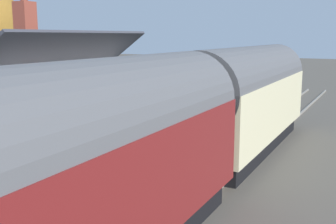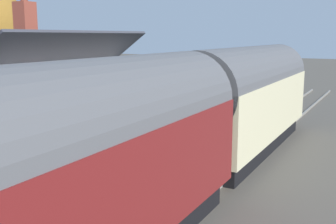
% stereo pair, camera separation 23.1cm
% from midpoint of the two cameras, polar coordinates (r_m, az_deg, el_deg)
% --- Properties ---
extents(ground_plane, '(160.00, 160.00, 0.00)m').
position_cam_midpoint_polar(ground_plane, '(13.88, 0.42, -9.49)').
color(ground_plane, '#4C473F').
extents(platform, '(32.00, 6.67, 0.80)m').
position_cam_midpoint_polar(platform, '(16.10, -13.50, -5.45)').
color(platform, gray).
rests_on(platform, ground).
extents(platform_edge_coping, '(32.00, 0.36, 0.02)m').
position_cam_midpoint_polar(platform_edge_coping, '(14.18, -3.85, -5.64)').
color(platform_edge_coping, beige).
rests_on(platform_edge_coping, platform).
extents(rail_near, '(52.00, 0.08, 0.14)m').
position_cam_midpoint_polar(rail_near, '(13.25, 6.77, -10.24)').
color(rail_near, gray).
rests_on(rail_near, ground).
extents(rail_far, '(52.00, 0.08, 0.14)m').
position_cam_midpoint_polar(rail_far, '(13.78, 1.09, -9.33)').
color(rail_far, gray).
rests_on(rail_far, ground).
extents(train, '(19.59, 2.73, 4.32)m').
position_cam_midpoint_polar(train, '(13.16, 4.46, -0.60)').
color(train, black).
rests_on(train, ground).
extents(station_building, '(7.36, 3.64, 5.44)m').
position_cam_midpoint_polar(station_building, '(16.11, -15.90, 1.51)').
color(station_building, white).
rests_on(station_building, platform).
extents(bench_mid_platform, '(1.40, 0.43, 0.88)m').
position_cam_midpoint_polar(bench_mid_platform, '(23.10, 3.92, 1.85)').
color(bench_mid_platform, brown).
rests_on(bench_mid_platform, platform).
extents(planter_edge_far, '(0.46, 0.46, 0.71)m').
position_cam_midpoint_polar(planter_edge_far, '(21.41, 4.21, 0.83)').
color(planter_edge_far, gray).
rests_on(planter_edge_far, platform).
extents(planter_corner_building, '(0.80, 0.32, 0.54)m').
position_cam_midpoint_polar(planter_corner_building, '(23.81, 0.16, 1.60)').
color(planter_corner_building, black).
rests_on(planter_corner_building, platform).
extents(planter_bench_left, '(0.43, 0.43, 0.74)m').
position_cam_midpoint_polar(planter_bench_left, '(11.98, -18.62, -7.23)').
color(planter_bench_left, teal).
rests_on(planter_bench_left, platform).
extents(planter_under_sign, '(0.77, 0.32, 0.59)m').
position_cam_midpoint_polar(planter_under_sign, '(26.09, 1.40, 2.44)').
color(planter_under_sign, teal).
rests_on(planter_under_sign, platform).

